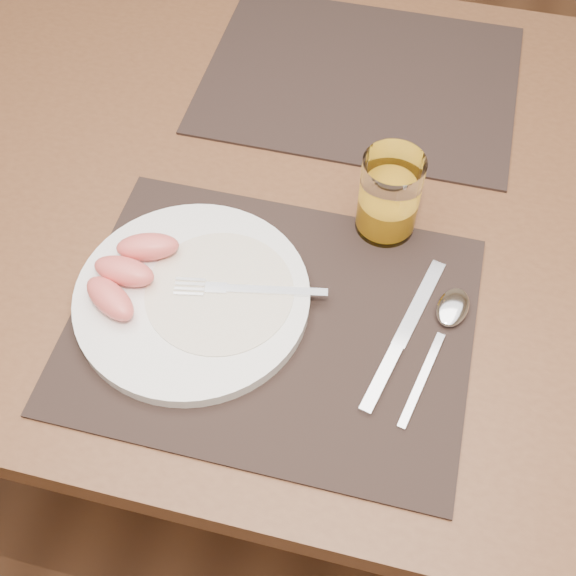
# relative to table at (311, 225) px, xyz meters

# --- Properties ---
(ground) EXTENTS (5.00, 5.00, 0.00)m
(ground) POSITION_rel_table_xyz_m (0.00, 0.00, -0.67)
(ground) COLOR #54321C
(ground) RESTS_ON ground
(table) EXTENTS (1.40, 0.90, 0.75)m
(table) POSITION_rel_table_xyz_m (0.00, 0.00, 0.00)
(table) COLOR brown
(table) RESTS_ON ground
(placemat_near) EXTENTS (0.45, 0.35, 0.00)m
(placemat_near) POSITION_rel_table_xyz_m (0.00, -0.22, 0.09)
(placemat_near) COLOR black
(placemat_near) RESTS_ON table
(placemat_far) EXTENTS (0.45, 0.35, 0.00)m
(placemat_far) POSITION_rel_table_xyz_m (0.02, 0.22, 0.09)
(placemat_far) COLOR black
(placemat_far) RESTS_ON table
(plate) EXTENTS (0.27, 0.27, 0.02)m
(plate) POSITION_rel_table_xyz_m (-0.09, -0.22, 0.10)
(plate) COLOR white
(plate) RESTS_ON placemat_near
(plate_dressing) EXTENTS (0.17, 0.17, 0.00)m
(plate_dressing) POSITION_rel_table_xyz_m (-0.06, -0.21, 0.10)
(plate_dressing) COLOR white
(plate_dressing) RESTS_ON plate
(fork) EXTENTS (0.17, 0.05, 0.00)m
(fork) POSITION_rel_table_xyz_m (-0.04, -0.20, 0.11)
(fork) COLOR silver
(fork) RESTS_ON plate
(knife) EXTENTS (0.07, 0.22, 0.01)m
(knife) POSITION_rel_table_xyz_m (0.15, -0.22, 0.09)
(knife) COLOR silver
(knife) RESTS_ON placemat_near
(spoon) EXTENTS (0.06, 0.19, 0.01)m
(spoon) POSITION_rel_table_xyz_m (0.20, -0.17, 0.09)
(spoon) COLOR silver
(spoon) RESTS_ON placemat_near
(juice_glass) EXTENTS (0.07, 0.07, 0.11)m
(juice_glass) POSITION_rel_table_xyz_m (0.10, -0.05, 0.14)
(juice_glass) COLOR white
(juice_glass) RESTS_ON placemat_near
(grapefruit_wedges) EXTENTS (0.10, 0.14, 0.03)m
(grapefruit_wedges) POSITION_rel_table_xyz_m (-0.17, -0.21, 0.12)
(grapefruit_wedges) COLOR #E2685C
(grapefruit_wedges) RESTS_ON plate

